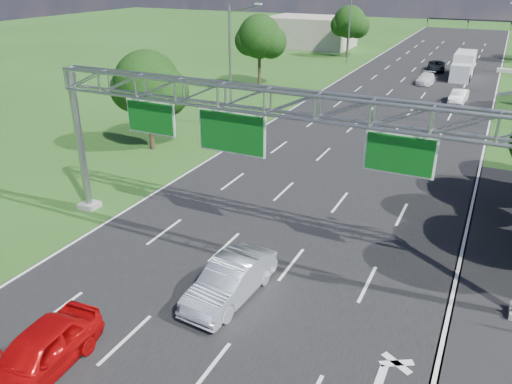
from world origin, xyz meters
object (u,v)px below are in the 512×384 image
Objects in this scene: box_truck at (463,66)px; traffic_signal at (496,33)px; sign_gantry at (269,115)px; red_coupe at (38,353)px; silver_sedan at (230,280)px.

traffic_signal is at bearing 52.31° from box_truck.
sign_gantry is at bearing -97.68° from traffic_signal.
red_coupe is 7.59m from silver_sedan.
silver_sedan is at bearing -88.34° from sign_gantry.
sign_gantry is 12.69m from red_coupe.
box_truck is at bearing 85.12° from sign_gantry.
sign_gantry reaches higher than traffic_signal.
traffic_signal is 2.46× the size of red_coupe.
red_coupe is at bearing -99.62° from traffic_signal.
traffic_signal is 2.40× the size of silver_sedan.
red_coupe is 0.98× the size of silver_sedan.
box_truck is (-2.95, -3.81, -3.72)m from traffic_signal.
silver_sedan is at bearing -94.38° from box_truck.
silver_sedan is (0.11, -3.95, -6.05)m from sign_gantry.
box_truck is at bearing 89.66° from silver_sedan.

